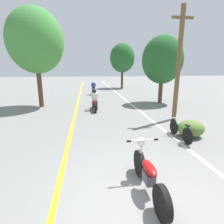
# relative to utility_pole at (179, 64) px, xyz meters

# --- Properties ---
(ground_plane) EXTENTS (120.00, 120.00, 0.00)m
(ground_plane) POSITION_rel_utility_pole_xyz_m (-3.79, -5.75, -2.95)
(ground_plane) COLOR slate
(lane_stripe_center) EXTENTS (0.14, 48.00, 0.01)m
(lane_stripe_center) POSITION_rel_utility_pole_xyz_m (-5.49, 6.53, -2.95)
(lane_stripe_center) COLOR yellow
(lane_stripe_center) RESTS_ON ground
(lane_stripe_edge) EXTENTS (0.14, 48.00, 0.01)m
(lane_stripe_edge) POSITION_rel_utility_pole_xyz_m (-1.31, 6.53, -2.95)
(lane_stripe_edge) COLOR white
(lane_stripe_edge) RESTS_ON ground
(utility_pole) EXTENTS (1.10, 0.24, 5.73)m
(utility_pole) POSITION_rel_utility_pole_xyz_m (0.00, 0.00, 0.00)
(utility_pole) COLOR brown
(utility_pole) RESTS_ON ground
(roadside_tree_right_near) EXTENTS (3.19, 2.87, 5.21)m
(roadside_tree_right_near) POSITION_rel_utility_pole_xyz_m (1.18, 4.66, 0.41)
(roadside_tree_right_near) COLOR #513A23
(roadside_tree_right_near) RESTS_ON ground
(roadside_tree_right_far) EXTENTS (3.44, 3.09, 6.13)m
(roadside_tree_right_far) POSITION_rel_utility_pole_xyz_m (0.35, 16.15, 1.18)
(roadside_tree_right_far) COLOR #513A23
(roadside_tree_right_far) RESTS_ON ground
(roadside_tree_left) EXTENTS (3.73, 3.36, 6.67)m
(roadside_tree_left) POSITION_rel_utility_pole_xyz_m (-8.04, 4.45, 1.55)
(roadside_tree_left) COLOR #513A23
(roadside_tree_left) RESTS_ON ground
(roadside_bush) EXTENTS (1.10, 0.88, 0.70)m
(roadside_bush) POSITION_rel_utility_pole_xyz_m (-0.58, -2.51, -2.60)
(roadside_bush) COLOR #5B7A38
(roadside_bush) RESTS_ON ground
(motorcycle_foreground) EXTENTS (0.79, 2.08, 1.08)m
(motorcycle_foreground) POSITION_rel_utility_pole_xyz_m (-3.45, -5.42, -2.51)
(motorcycle_foreground) COLOR black
(motorcycle_foreground) RESTS_ON ground
(motorcycle_rider_lead) EXTENTS (0.50, 2.15, 1.40)m
(motorcycle_rider_lead) POSITION_rel_utility_pole_xyz_m (-4.22, 2.87, -2.42)
(motorcycle_rider_lead) COLOR black
(motorcycle_rider_lead) RESTS_ON ground
(motorcycle_rider_far) EXTENTS (0.50, 2.06, 1.48)m
(motorcycle_rider_far) POSITION_rel_utility_pole_xyz_m (-4.00, 9.96, -2.40)
(motorcycle_rider_far) COLOR black
(motorcycle_rider_far) RESTS_ON ground
(bicycle_parked) EXTENTS (0.44, 1.69, 0.75)m
(bicycle_parked) POSITION_rel_utility_pole_xyz_m (-1.13, -2.68, -2.60)
(bicycle_parked) COLOR black
(bicycle_parked) RESTS_ON ground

